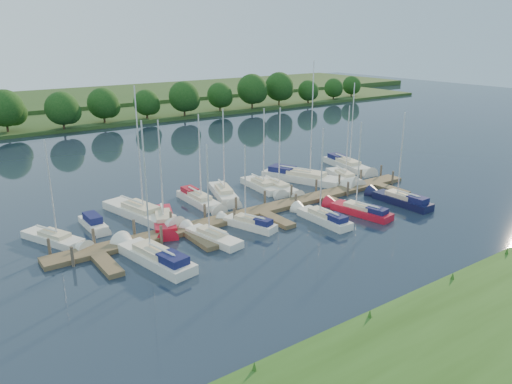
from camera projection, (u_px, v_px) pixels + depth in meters
ground at (314, 240)px, 42.06m from camera, size 260.00×260.00×0.00m
near_bank at (494, 323)px, 29.59m from camera, size 90.00×10.00×0.50m
dock at (263, 213)px, 47.66m from camera, size 40.00×6.00×0.40m
mooring_pilings at (256, 206)px, 48.41m from camera, size 38.24×2.84×2.00m
far_shore at (64, 118)px, 100.08m from camera, size 180.00×30.00×0.60m
distant_hill at (34, 102)px, 119.32m from camera, size 220.00×40.00×1.40m
treeline at (80, 106)px, 89.25m from camera, size 145.29×9.66×8.29m
sailboat_n_0 at (56, 240)px, 41.42m from camera, size 4.06×6.99×9.08m
motorboat at (94, 224)px, 44.58m from camera, size 1.42×4.85×1.49m
sailboat_n_2 at (142, 214)px, 47.17m from camera, size 4.22×10.16×12.75m
sailboat_n_3 at (164, 222)px, 45.37m from camera, size 4.08×7.81×9.97m
sailboat_n_4 at (199, 201)px, 50.79m from camera, size 1.79×7.43×9.62m
sailboat_n_5 at (224, 194)px, 52.88m from camera, size 3.70×7.59×9.77m
sailboat_n_6 at (262, 187)px, 55.40m from camera, size 2.20×7.36×9.45m
sailboat_n_7 at (278, 188)px, 55.17m from camera, size 2.18×7.51×9.48m
sailboat_n_8 at (306, 179)px, 58.41m from camera, size 6.37×11.20×14.33m
sailboat_n_9 at (345, 177)px, 59.09m from camera, size 3.44×7.16×9.13m
sailboat_n_10 at (348, 166)px, 64.11m from camera, size 3.20×8.93×11.25m
sailboat_s_0 at (154, 258)px, 37.92m from camera, size 3.43×8.88×11.27m
sailboat_s_1 at (211, 237)px, 41.92m from camera, size 2.62×6.70×8.55m
sailboat_s_2 at (249, 224)px, 44.60m from camera, size 3.02×5.96×7.87m
sailboat_s_3 at (323, 218)px, 45.98m from camera, size 1.68×6.94×9.04m
sailboat_s_4 at (359, 211)px, 47.90m from camera, size 2.71×7.27×9.22m
sailboat_s_5 at (401, 201)px, 50.73m from camera, size 1.95×7.47×9.71m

